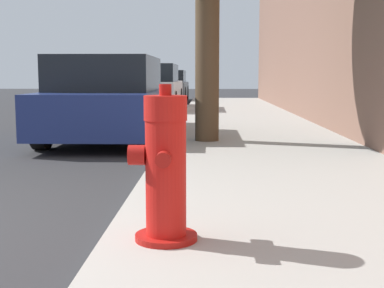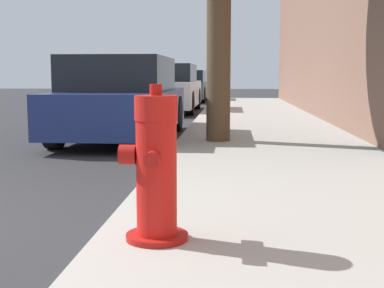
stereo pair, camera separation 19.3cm
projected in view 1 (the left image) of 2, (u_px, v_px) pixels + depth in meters
sidewalk_slab at (334, 247)px, 3.18m from camera, size 2.78×40.00×0.11m
fire_hydrant at (165, 170)px, 3.08m from camera, size 0.40×0.40×0.91m
parked_car_near at (109, 100)px, 8.90m from camera, size 1.72×4.20×1.37m
parked_car_mid at (148, 89)px, 15.69m from camera, size 1.84×4.60×1.40m
parked_car_far at (165, 86)px, 22.02m from camera, size 1.81×4.31×1.28m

